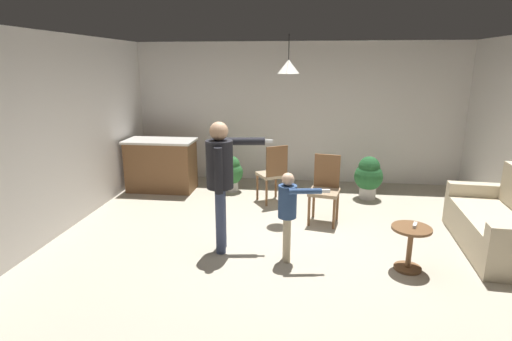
# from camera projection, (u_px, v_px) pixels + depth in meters

# --- Properties ---
(ground) EXTENTS (7.68, 7.68, 0.00)m
(ground) POSITION_uv_depth(u_px,v_px,m) (288.00, 249.00, 5.13)
(ground) COLOR #B2A893
(wall_back) EXTENTS (6.40, 0.10, 2.70)m
(wall_back) POSITION_uv_depth(u_px,v_px,m) (297.00, 113.00, 7.85)
(wall_back) COLOR silver
(wall_back) RESTS_ON ground
(wall_left) EXTENTS (0.10, 6.40, 2.70)m
(wall_left) POSITION_uv_depth(u_px,v_px,m) (42.00, 139.00, 5.16)
(wall_left) COLOR silver
(wall_left) RESTS_ON ground
(couch_floral) EXTENTS (0.98, 1.86, 1.00)m
(couch_floral) POSITION_uv_depth(u_px,v_px,m) (504.00, 225.00, 5.02)
(couch_floral) COLOR beige
(couch_floral) RESTS_ON ground
(kitchen_counter) EXTENTS (1.26, 0.66, 0.95)m
(kitchen_counter) POSITION_uv_depth(u_px,v_px,m) (161.00, 165.00, 7.40)
(kitchen_counter) COLOR brown
(kitchen_counter) RESTS_ON ground
(side_table_by_couch) EXTENTS (0.44, 0.44, 0.52)m
(side_table_by_couch) POSITION_uv_depth(u_px,v_px,m) (410.00, 243.00, 4.53)
(side_table_by_couch) COLOR brown
(side_table_by_couch) RESTS_ON ground
(person_adult) EXTENTS (0.78, 0.55, 1.63)m
(person_adult) POSITION_uv_depth(u_px,v_px,m) (221.00, 173.00, 4.84)
(person_adult) COLOR #384260
(person_adult) RESTS_ON ground
(person_child) EXTENTS (0.59, 0.31, 1.09)m
(person_child) POSITION_uv_depth(u_px,v_px,m) (288.00, 207.00, 4.66)
(person_child) COLOR tan
(person_child) RESTS_ON ground
(dining_chair_by_counter) EXTENTS (0.50, 0.50, 1.00)m
(dining_chair_by_counter) POSITION_uv_depth(u_px,v_px,m) (325.00, 186.00, 5.89)
(dining_chair_by_counter) COLOR brown
(dining_chair_by_counter) RESTS_ON ground
(dining_chair_near_wall) EXTENTS (0.58, 0.58, 1.00)m
(dining_chair_near_wall) POSITION_uv_depth(u_px,v_px,m) (274.00, 172.00, 6.69)
(dining_chair_near_wall) COLOR brown
(dining_chair_near_wall) RESTS_ON ground
(potted_plant_corner) EXTENTS (0.49, 0.49, 0.75)m
(potted_plant_corner) POSITION_uv_depth(u_px,v_px,m) (369.00, 176.00, 6.94)
(potted_plant_corner) COLOR #B7B2AD
(potted_plant_corner) RESTS_ON ground
(potted_plant_by_wall) EXTENTS (0.43, 0.43, 0.66)m
(potted_plant_by_wall) POSITION_uv_depth(u_px,v_px,m) (231.00, 172.00, 7.36)
(potted_plant_by_wall) COLOR #B7B2AD
(potted_plant_by_wall) RESTS_ON ground
(spare_remote_on_table) EXTENTS (0.08, 0.13, 0.04)m
(spare_remote_on_table) POSITION_uv_depth(u_px,v_px,m) (415.00, 225.00, 4.49)
(spare_remote_on_table) COLOR white
(spare_remote_on_table) RESTS_ON side_table_by_couch
(ceiling_light_pendant) EXTENTS (0.32, 0.32, 0.55)m
(ceiling_light_pendant) POSITION_uv_depth(u_px,v_px,m) (289.00, 66.00, 5.78)
(ceiling_light_pendant) COLOR silver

